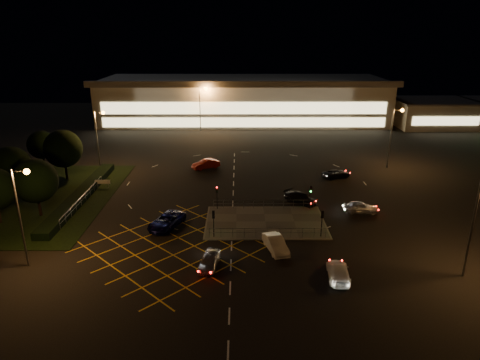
{
  "coord_description": "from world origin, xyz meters",
  "views": [
    {
      "loc": [
        -1.23,
        -49.14,
        21.85
      ],
      "look_at": [
        -1.03,
        7.89,
        2.0
      ],
      "focal_mm": 32.0,
      "sensor_mm": 36.0,
      "label": 1
    }
  ],
  "objects_px": {
    "car_queue_white": "(276,244)",
    "car_left_blue": "(167,221)",
    "car_circ_red": "(206,164)",
    "car_east_grey": "(336,174)",
    "car_right_silver": "(361,207)",
    "car_approach_white": "(338,272)",
    "signal_sw": "(214,218)",
    "signal_ne": "(311,192)",
    "signal_se": "(322,218)",
    "car_near_silver": "(209,260)",
    "car_far_dkgrey": "(301,198)",
    "signal_nw": "(217,192)"
  },
  "relations": [
    {
      "from": "car_near_silver",
      "to": "car_queue_white",
      "type": "xyz_separation_m",
      "value": [
        6.76,
        3.33,
        0.04
      ]
    },
    {
      "from": "car_queue_white",
      "to": "car_approach_white",
      "type": "distance_m",
      "value": 7.64
    },
    {
      "from": "signal_nw",
      "to": "car_approach_white",
      "type": "relative_size",
      "value": 0.67
    },
    {
      "from": "signal_sw",
      "to": "car_far_dkgrey",
      "type": "xyz_separation_m",
      "value": [
        11.11,
        10.25,
        -1.67
      ]
    },
    {
      "from": "car_queue_white",
      "to": "car_left_blue",
      "type": "distance_m",
      "value": 13.61
    },
    {
      "from": "signal_sw",
      "to": "car_east_grey",
      "type": "distance_m",
      "value": 27.76
    },
    {
      "from": "car_circ_red",
      "to": "car_far_dkgrey",
      "type": "bearing_deg",
      "value": 12.27
    },
    {
      "from": "car_left_blue",
      "to": "car_circ_red",
      "type": "relative_size",
      "value": 1.2
    },
    {
      "from": "car_right_silver",
      "to": "car_approach_white",
      "type": "height_order",
      "value": "car_right_silver"
    },
    {
      "from": "signal_se",
      "to": "car_far_dkgrey",
      "type": "height_order",
      "value": "signal_se"
    },
    {
      "from": "car_approach_white",
      "to": "car_queue_white",
      "type": "bearing_deg",
      "value": -39.24
    },
    {
      "from": "car_left_blue",
      "to": "car_approach_white",
      "type": "height_order",
      "value": "car_left_blue"
    },
    {
      "from": "car_queue_white",
      "to": "car_far_dkgrey",
      "type": "xyz_separation_m",
      "value": [
        4.45,
        13.25,
        -0.07
      ]
    },
    {
      "from": "signal_sw",
      "to": "car_circ_red",
      "type": "height_order",
      "value": "signal_sw"
    },
    {
      "from": "signal_sw",
      "to": "car_left_blue",
      "type": "xyz_separation_m",
      "value": [
        -5.7,
        2.72,
        -1.59
      ]
    },
    {
      "from": "signal_sw",
      "to": "signal_ne",
      "type": "height_order",
      "value": "same"
    },
    {
      "from": "car_far_dkgrey",
      "to": "car_east_grey",
      "type": "height_order",
      "value": "car_far_dkgrey"
    },
    {
      "from": "car_approach_white",
      "to": "car_circ_red",
      "type": "bearing_deg",
      "value": -60.8
    },
    {
      "from": "car_queue_white",
      "to": "signal_nw",
      "type": "bearing_deg",
      "value": 106.53
    },
    {
      "from": "car_near_silver",
      "to": "car_east_grey",
      "type": "relative_size",
      "value": 0.94
    },
    {
      "from": "signal_sw",
      "to": "signal_nw",
      "type": "relative_size",
      "value": 1.0
    },
    {
      "from": "signal_ne",
      "to": "car_near_silver",
      "type": "bearing_deg",
      "value": -130.21
    },
    {
      "from": "car_left_blue",
      "to": "car_approach_white",
      "type": "xyz_separation_m",
      "value": [
        17.76,
        -11.12,
        -0.1
      ]
    },
    {
      "from": "car_near_silver",
      "to": "car_far_dkgrey",
      "type": "distance_m",
      "value": 20.02
    },
    {
      "from": "car_far_dkgrey",
      "to": "car_right_silver",
      "type": "height_order",
      "value": "car_right_silver"
    },
    {
      "from": "car_near_silver",
      "to": "car_right_silver",
      "type": "xyz_separation_m",
      "value": [
        18.4,
        13.27,
        0.02
      ]
    },
    {
      "from": "car_left_blue",
      "to": "car_approach_white",
      "type": "distance_m",
      "value": 20.96
    },
    {
      "from": "signal_ne",
      "to": "car_right_silver",
      "type": "height_order",
      "value": "signal_ne"
    },
    {
      "from": "signal_nw",
      "to": "car_right_silver",
      "type": "relative_size",
      "value": 0.73
    },
    {
      "from": "car_near_silver",
      "to": "car_circ_red",
      "type": "bearing_deg",
      "value": 103.27
    },
    {
      "from": "car_far_dkgrey",
      "to": "car_right_silver",
      "type": "xyz_separation_m",
      "value": [
        7.18,
        -3.31,
        0.04
      ]
    },
    {
      "from": "signal_sw",
      "to": "signal_ne",
      "type": "xyz_separation_m",
      "value": [
        12.0,
        7.99,
        0.0
      ]
    },
    {
      "from": "signal_nw",
      "to": "car_right_silver",
      "type": "distance_m",
      "value": 18.39
    },
    {
      "from": "signal_se",
      "to": "car_circ_red",
      "type": "distance_m",
      "value": 29.58
    },
    {
      "from": "signal_sw",
      "to": "car_approach_white",
      "type": "height_order",
      "value": "signal_sw"
    },
    {
      "from": "car_near_silver",
      "to": "car_queue_white",
      "type": "bearing_deg",
      "value": 34.78
    },
    {
      "from": "car_queue_white",
      "to": "car_east_grey",
      "type": "relative_size",
      "value": 1.03
    },
    {
      "from": "car_approach_white",
      "to": "car_far_dkgrey",
      "type": "bearing_deg",
      "value": -81.41
    },
    {
      "from": "car_left_blue",
      "to": "car_far_dkgrey",
      "type": "distance_m",
      "value": 18.41
    },
    {
      "from": "signal_sw",
      "to": "signal_ne",
      "type": "bearing_deg",
      "value": -146.35
    },
    {
      "from": "signal_sw",
      "to": "car_queue_white",
      "type": "height_order",
      "value": "signal_sw"
    },
    {
      "from": "signal_se",
      "to": "car_queue_white",
      "type": "distance_m",
      "value": 6.34
    },
    {
      "from": "car_circ_red",
      "to": "car_east_grey",
      "type": "distance_m",
      "value": 21.53
    },
    {
      "from": "car_left_blue",
      "to": "car_queue_white",
      "type": "bearing_deg",
      "value": -3.18
    },
    {
      "from": "car_queue_white",
      "to": "car_left_blue",
      "type": "height_order",
      "value": "car_left_blue"
    },
    {
      "from": "signal_nw",
      "to": "car_left_blue",
      "type": "height_order",
      "value": "signal_nw"
    },
    {
      "from": "signal_ne",
      "to": "car_left_blue",
      "type": "xyz_separation_m",
      "value": [
        -17.7,
        -5.27,
        -1.59
      ]
    },
    {
      "from": "signal_se",
      "to": "car_queue_white",
      "type": "xyz_separation_m",
      "value": [
        -5.35,
        -3.01,
        -1.61
      ]
    },
    {
      "from": "signal_sw",
      "to": "car_left_blue",
      "type": "bearing_deg",
      "value": -25.52
    },
    {
      "from": "car_east_grey",
      "to": "car_approach_white",
      "type": "distance_m",
      "value": 29.88
    }
  ]
}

